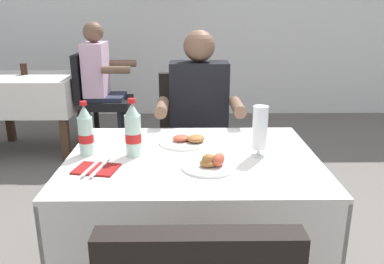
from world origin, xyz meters
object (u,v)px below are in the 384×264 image
plate_near_camera (210,164)px  background_dining_table (31,96)px  plate_far_diner (186,140)px  main_dining_table (192,192)px  background_chair_right (99,96)px  background_patron (103,80)px  chair_far_diner_seat (191,140)px  seated_diner_far (199,121)px  napkin_cutlery_set (96,169)px  beer_glass_left (260,132)px  cola_bottle_primary (86,132)px  background_table_tumbler (24,69)px  cola_bottle_secondary (133,131)px

plate_near_camera → background_dining_table: (-1.61, 2.30, -0.22)m
plate_far_diner → main_dining_table: bearing=-80.1°
background_chair_right → background_patron: size_ratio=0.77×
chair_far_diner_seat → seated_diner_far: (0.05, -0.11, 0.16)m
napkin_cutlery_set → background_patron: bearing=100.9°
beer_glass_left → plate_near_camera: bearing=-148.2°
cola_bottle_primary → napkin_cutlery_set: (0.08, -0.18, -0.10)m
main_dining_table → background_table_tumbler: background_table_tumbler is taller
plate_near_camera → cola_bottle_secondary: bearing=155.3°
plate_far_diner → napkin_cutlery_set: (-0.36, -0.32, -0.01)m
cola_bottle_secondary → background_patron: (-0.58, 2.15, -0.16)m
napkin_cutlery_set → background_dining_table: napkin_cutlery_set is taller
chair_far_diner_seat → background_patron: background_patron is taller
background_chair_right → background_table_tumbler: bearing=173.5°
chair_far_diner_seat → plate_near_camera: chair_far_diner_seat is taller
background_dining_table → background_table_tumbler: background_table_tumbler is taller
main_dining_table → seated_diner_far: seated_diner_far is taller
beer_glass_left → plate_far_diner: bearing=151.8°
plate_far_diner → background_table_tumbler: bearing=127.5°
napkin_cutlery_set → seated_diner_far: bearing=62.8°
background_chair_right → chair_far_diner_seat: bearing=-56.4°
beer_glass_left → cola_bottle_secondary: bearing=178.4°
main_dining_table → cola_bottle_secondary: (-0.26, 0.01, 0.29)m
main_dining_table → background_dining_table: 2.65m
main_dining_table → chair_far_diner_seat: chair_far_diner_seat is taller
chair_far_diner_seat → plate_near_camera: bearing=-85.7°
plate_near_camera → cola_bottle_primary: cola_bottle_primary is taller
seated_diner_far → plate_far_diner: bearing=-98.3°
main_dining_table → background_table_tumbler: 2.77m
seated_diner_far → napkin_cutlery_set: bearing=-117.2°
napkin_cutlery_set → beer_glass_left: bearing=12.2°
plate_far_diner → background_dining_table: bearing=127.3°
main_dining_table → background_patron: 2.32m
seated_diner_far → plate_far_diner: seated_diner_far is taller
cola_bottle_secondary → chair_far_diner_seat: bearing=72.1°
cola_bottle_secondary → background_chair_right: (-0.63, 2.15, -0.31)m
cola_bottle_primary → background_table_tumbler: cola_bottle_primary is taller
seated_diner_far → cola_bottle_primary: size_ratio=5.15×
seated_diner_far → napkin_cutlery_set: 0.97m
background_patron → napkin_cutlery_set: bearing=-79.1°
chair_far_diner_seat → background_patron: size_ratio=0.77×
cola_bottle_primary → cola_bottle_secondary: size_ratio=0.94×
seated_diner_far → beer_glass_left: (0.25, -0.71, 0.16)m
beer_glass_left → cola_bottle_secondary: cola_bottle_secondary is taller
main_dining_table → napkin_cutlery_set: size_ratio=5.64×
plate_near_camera → plate_far_diner: 0.33m
plate_near_camera → background_dining_table: plate_near_camera is taller
main_dining_table → cola_bottle_primary: bearing=176.8°
seated_diner_far → background_table_tumbler: 2.26m
beer_glass_left → background_table_tumbler: beer_glass_left is taller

